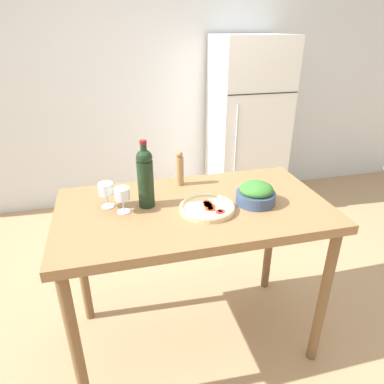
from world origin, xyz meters
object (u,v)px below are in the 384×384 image
Objects in this scene: refrigerator at (247,126)px; pepper_mill at (180,169)px; homemade_pizza at (207,208)px; wine_glass_near at (122,195)px; wine_glass_far at (106,190)px; wine_bottle at (145,177)px; salad_bowl at (256,194)px.

refrigerator is 8.38× the size of pepper_mill.
wine_glass_near is at bearing 168.13° from homemade_pizza.
wine_glass_far is (-1.44, -1.60, 0.17)m from refrigerator.
wine_glass_near is (-0.12, -0.04, -0.07)m from wine_bottle.
wine_bottle is 0.35m from homemade_pizza.
wine_bottle is 0.58m from salad_bowl.
wine_glass_far is 0.77m from salad_bowl.
wine_glass_far is at bearing -157.03° from pepper_mill.
refrigerator is 13.01× the size of wine_glass_near.
wine_bottle is 0.15m from wine_glass_near.
pepper_mill is at bearing -125.51° from refrigerator.
pepper_mill is 0.47m from salad_bowl.
wine_glass_near is 0.43m from homemade_pizza.
wine_bottle reaches higher than salad_bowl.
pepper_mill is (0.42, 0.18, 0.01)m from wine_glass_far.
refrigerator is 4.90× the size of wine_bottle.
wine_bottle reaches higher than homemade_pizza.
wine_glass_near and wine_glass_far have the same top height.
refrigerator is 1.76m from pepper_mill.
homemade_pizza is (0.49, -0.16, -0.08)m from wine_glass_far.
refrigerator is at bearing 48.12° from wine_glass_far.
salad_bowl is 0.27m from homemade_pizza.
wine_glass_far is 0.64× the size of pepper_mill.
homemade_pizza is at bearing -18.46° from wine_glass_far.
wine_bottle is at bearing -10.55° from wine_glass_far.
refrigerator is at bearing 52.94° from wine_bottle.
wine_glass_near is at bearing 174.06° from salad_bowl.
pepper_mill reaches higher than salad_bowl.
wine_glass_near is 0.47× the size of homemade_pizza.
wine_bottle is 2.65× the size of wine_glass_far.
salad_bowl is at bearing -11.17° from wine_bottle.
wine_bottle is at bearing -135.85° from pepper_mill.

